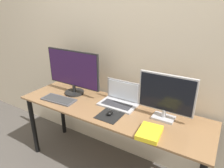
{
  "coord_description": "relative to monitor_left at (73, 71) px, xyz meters",
  "views": [
    {
      "loc": [
        0.89,
        -1.13,
        1.67
      ],
      "look_at": [
        0.01,
        0.32,
        0.98
      ],
      "focal_mm": 32.0,
      "sensor_mm": 36.0,
      "label": 1
    }
  ],
  "objects": [
    {
      "name": "book",
      "position": [
        0.99,
        -0.28,
        -0.24
      ],
      "size": [
        0.18,
        0.23,
        0.04
      ],
      "color": "yellow",
      "rests_on": "desk"
    },
    {
      "name": "wall_back",
      "position": [
        0.51,
        0.26,
        0.25
      ],
      "size": [
        7.0,
        0.05,
        2.5
      ],
      "color": "beige",
      "rests_on": "ground_plane"
    },
    {
      "name": "monitor_right",
      "position": [
        1.01,
        0.0,
        -0.04
      ],
      "size": [
        0.47,
        0.13,
        0.4
      ],
      "color": "#B2B2B7",
      "rests_on": "desk"
    },
    {
      "name": "desk",
      "position": [
        0.51,
        -0.09,
        -0.37
      ],
      "size": [
        1.88,
        0.57,
        0.74
      ],
      "color": "olive",
      "rests_on": "ground_plane"
    },
    {
      "name": "monitor_left",
      "position": [
        0.0,
        0.0,
        0.0
      ],
      "size": [
        0.66,
        0.21,
        0.48
      ],
      "color": "black",
      "rests_on": "desk"
    },
    {
      "name": "mouse",
      "position": [
        0.58,
        -0.19,
        -0.23
      ],
      "size": [
        0.04,
        0.07,
        0.04
      ],
      "color": "black",
      "rests_on": "mousepad"
    },
    {
      "name": "keyboard",
      "position": [
        -0.02,
        -0.22,
        -0.25
      ],
      "size": [
        0.37,
        0.18,
        0.02
      ],
      "color": "#4C4C51",
      "rests_on": "desk"
    },
    {
      "name": "laptop",
      "position": [
        0.55,
        0.04,
        -0.2
      ],
      "size": [
        0.36,
        0.22,
        0.22
      ],
      "color": "#ADADB2",
      "rests_on": "desk"
    },
    {
      "name": "mousepad",
      "position": [
        0.59,
        -0.21,
        -0.25
      ],
      "size": [
        0.2,
        0.21,
        0.0
      ],
      "color": "black",
      "rests_on": "desk"
    }
  ]
}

